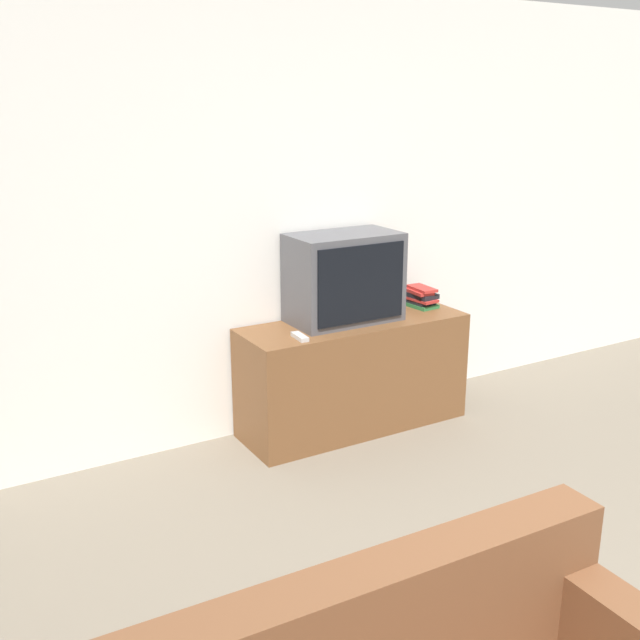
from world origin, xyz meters
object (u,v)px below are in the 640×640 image
object	(u,v)px
television	(344,278)
book_stack	(421,297)
remote_on_stand	(300,337)
tv_stand	(353,374)

from	to	relation	value
television	book_stack	world-z (taller)	television
book_stack	remote_on_stand	bearing A→B (deg)	-169.22
tv_stand	television	xyz separation A→B (m)	(-0.04, 0.05, 0.61)
book_stack	remote_on_stand	world-z (taller)	book_stack
tv_stand	television	bearing A→B (deg)	131.71
television	tv_stand	bearing A→B (deg)	-48.29
television	remote_on_stand	world-z (taller)	television
tv_stand	book_stack	xyz separation A→B (m)	(0.55, 0.06, 0.41)
television	book_stack	distance (m)	0.63
tv_stand	remote_on_stand	world-z (taller)	remote_on_stand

